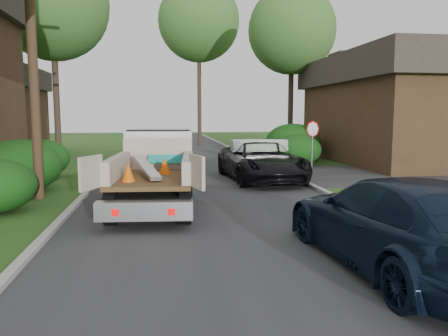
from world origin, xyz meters
The scene contains 17 objects.
ground centered at (0.00, 0.00, 0.00)m, with size 120.00×120.00×0.00m, color #224915.
road centered at (0.00, 10.00, 0.00)m, with size 8.00×90.00×0.02m, color #28282B.
curb_left centered at (-4.10, 10.00, 0.06)m, with size 0.20×90.00×0.12m, color #9E9E99.
curb_right centered at (4.10, 10.00, 0.06)m, with size 0.20×90.00×0.12m, color #9E9E99.
stop_sign centered at (5.20, 9.00, 1.78)m, with size 0.71×0.32×2.48m.
utility_pole centered at (-5.48, 4.98, 5.17)m, with size 2.42×1.25×10.00m.
house_right centered at (13.00, 14.00, 3.16)m, with size 9.72×12.96×6.20m.
hedge_left_b centered at (-6.50, 6.50, 0.94)m, with size 2.86×2.86×1.87m, color #0F3F0E.
hedge_left_c centered at (-6.80, 10.00, 0.85)m, with size 2.60×2.60×1.70m, color #0F3F0E.
hedge_right_a centered at (5.80, 13.00, 0.85)m, with size 2.60×2.60×1.70m, color #0F3F0E.
hedge_right_b centered at (6.50, 16.00, 1.10)m, with size 3.38×3.38×2.21m, color #0F3F0E.
tree_left_far centered at (-7.50, 17.00, 8.98)m, with size 6.40×6.40×12.20m.
tree_right_far centered at (7.50, 20.00, 8.48)m, with size 6.00×6.00×11.50m.
tree_center_far centered at (2.00, 30.00, 10.98)m, with size 7.20×7.20×14.60m.
flatbed_truck centered at (-1.65, 3.91, 1.23)m, with size 2.93×6.13×2.26m.
black_pickup centered at (2.59, 7.88, 0.82)m, with size 2.73×5.92×1.65m, color black.
navy_suv centered at (2.60, -2.78, 0.83)m, with size 2.33×5.72×1.66m, color black.
Camera 1 is at (-1.55, -9.80, 2.72)m, focal length 35.00 mm.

